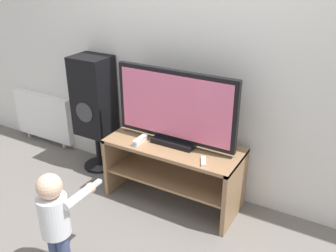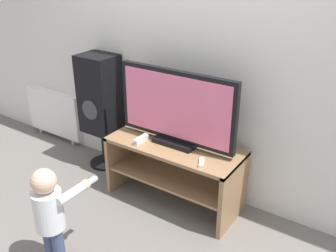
# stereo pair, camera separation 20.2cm
# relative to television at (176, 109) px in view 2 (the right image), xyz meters

# --- Properties ---
(ground_plane) EXTENTS (16.00, 16.00, 0.00)m
(ground_plane) POSITION_rel_television_xyz_m (0.00, -0.27, -0.88)
(ground_plane) COLOR slate
(wall_back) EXTENTS (10.00, 0.06, 2.60)m
(wall_back) POSITION_rel_television_xyz_m (0.00, 0.31, 0.42)
(wall_back) COLOR silver
(wall_back) RESTS_ON ground_plane
(tv_stand) EXTENTS (1.18, 0.50, 0.57)m
(tv_stand) POSITION_rel_television_xyz_m (0.00, -0.02, -0.51)
(tv_stand) COLOR #93704C
(tv_stand) RESTS_ON ground_plane
(television) EXTENTS (1.07, 0.20, 0.64)m
(television) POSITION_rel_television_xyz_m (0.00, 0.00, 0.00)
(television) COLOR black
(television) RESTS_ON tv_stand
(game_console) EXTENTS (0.04, 0.17, 0.05)m
(game_console) POSITION_rel_television_xyz_m (-0.26, -0.14, -0.29)
(game_console) COLOR white
(game_console) RESTS_ON tv_stand
(remote_primary) EXTENTS (0.09, 0.13, 0.03)m
(remote_primary) POSITION_rel_television_xyz_m (0.35, -0.18, -0.31)
(remote_primary) COLOR white
(remote_primary) RESTS_ON tv_stand
(child) EXTENTS (0.30, 0.45, 0.79)m
(child) POSITION_rel_television_xyz_m (-0.29, -1.13, -0.42)
(child) COLOR #3F4C72
(child) RESTS_ON ground_plane
(speaker_tower) EXTENTS (0.36, 0.32, 1.18)m
(speaker_tower) POSITION_rel_television_xyz_m (-0.96, 0.11, -0.13)
(speaker_tower) COLOR black
(speaker_tower) RESTS_ON ground_plane
(radiator) EXTENTS (0.82, 0.08, 0.60)m
(radiator) POSITION_rel_television_xyz_m (-1.86, 0.24, -0.56)
(radiator) COLOR white
(radiator) RESTS_ON ground_plane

